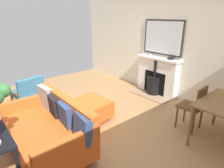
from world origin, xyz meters
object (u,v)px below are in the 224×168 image
Objects in this scene: ottoman at (92,108)px; sofa at (49,127)px; fireplace at (156,78)px; dining_chair_near_fireplace at (195,105)px; armchair_accent at (28,90)px; mantel_bowl_far at (171,58)px; mantel_bowl_near at (149,55)px.

sofa is at bearing 14.43° from ottoman.
sofa is 1.06m from ottoman.
dining_chair_near_fireplace is (0.91, 1.54, 0.07)m from fireplace.
armchair_accent is at bearing -97.74° from sofa.
mantel_bowl_near is at bearing -90.00° from mantel_bowl_far.
mantel_bowl_far is (0.00, 0.66, 0.01)m from mantel_bowl_near.
sofa is at bearing 4.81° from fireplace.
fireplace is at bearing -84.05° from mantel_bowl_far.
mantel_bowl_far is 0.09× the size of sofa.
mantel_bowl_far reaches higher than dining_chair_near_fireplace.
ottoman is 1.04× the size of armchair_accent.
mantel_bowl_far is at bearing 95.95° from fireplace.
mantel_bowl_far is 3.23m from sofa.
fireplace is 0.71× the size of sofa.
dining_chair_near_fireplace is (0.95, 1.85, -0.51)m from mantel_bowl_near.
dining_chair_near_fireplace is at bearing 127.71° from ottoman.
mantel_bowl_far is at bearing 90.00° from mantel_bowl_near.
fireplace is 1.44× the size of dining_chair_near_fireplace.
armchair_accent is (2.93, -1.07, -0.60)m from mantel_bowl_near.
ottoman is at bearing 119.87° from armchair_accent.
armchair_accent is at bearing -30.52° from mantel_bowl_far.
mantel_bowl_far is 2.30m from ottoman.
sofa is (3.12, 0.26, -0.10)m from fireplace.
fireplace is at bearing -179.99° from ottoman.
ottoman is 0.91× the size of dining_chair_near_fireplace.
mantel_bowl_far reaches higher than mantel_bowl_near.
mantel_bowl_far is 1.61m from dining_chair_near_fireplace.
mantel_bowl_near is 3.28m from sofa.
mantel_bowl_far is 3.46m from armchair_accent.
mantel_bowl_near is 0.15× the size of armchair_accent.
dining_chair_near_fireplace is (-1.19, 1.54, 0.26)m from ottoman.
ottoman is at bearing -52.29° from dining_chair_near_fireplace.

